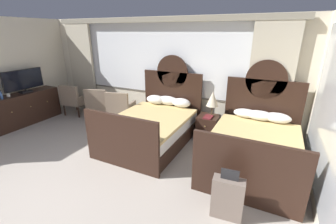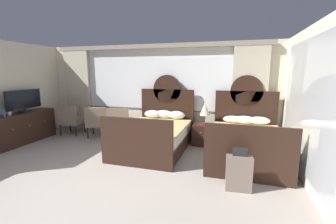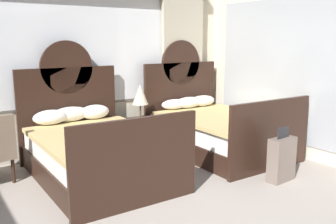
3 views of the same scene
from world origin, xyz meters
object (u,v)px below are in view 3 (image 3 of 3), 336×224
Objects in this scene: nightstand_between_beds at (140,135)px; book_on_nightstand at (143,119)px; bed_near_window at (96,150)px; table_lamp_on_nightstand at (140,95)px; bed_near_mirror at (216,129)px; suitcase_on_floor at (282,159)px.

book_on_nightstand reaches higher than nightstand_between_beds.
table_lamp_on_nightstand is (1.12, 0.74, 0.57)m from bed_near_window.
nightstand_between_beds is at bearing 147.19° from bed_near_mirror.
table_lamp_on_nightstand is 0.78× the size of suitcase_on_floor.
bed_near_mirror is 8.53× the size of book_on_nightstand.
bed_near_mirror is 3.88× the size of table_lamp_on_nightstand.
table_lamp_on_nightstand reaches higher than nightstand_between_beds.
bed_near_window is 1.25m from book_on_nightstand.
book_on_nightstand is 2.28m from suitcase_on_floor.
table_lamp_on_nightstand is at bearing 111.02° from suitcase_on_floor.
bed_near_mirror is at bearing -36.14° from table_lamp_on_nightstand.
bed_near_window is at bearing 179.91° from bed_near_mirror.
nightstand_between_beds is 0.31m from book_on_nightstand.
bed_near_window is 3.04× the size of suitcase_on_floor.
suitcase_on_floor is (1.97, -1.49, -0.08)m from bed_near_window.
table_lamp_on_nightstand is 2.47m from suitcase_on_floor.
bed_near_window is 1.27m from nightstand_between_beds.
nightstand_between_beds is at bearing 32.66° from bed_near_window.
nightstand_between_beds is at bearing 112.64° from suitcase_on_floor.
bed_near_mirror is 1.27m from nightstand_between_beds.
suitcase_on_floor is (0.91, -2.17, 0.02)m from nightstand_between_beds.
book_on_nightstand is at bearing -103.23° from table_lamp_on_nightstand.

